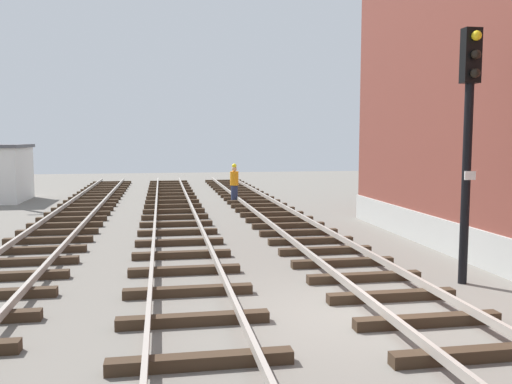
% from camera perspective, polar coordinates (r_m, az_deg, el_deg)
% --- Properties ---
extents(ground_plane, '(80.00, 80.00, 0.00)m').
position_cam_1_polar(ground_plane, '(9.78, 10.60, -12.62)').
color(ground_plane, slate).
extents(track_near_building, '(2.50, 59.07, 0.32)m').
position_cam_1_polar(track_near_building, '(10.09, 15.69, -11.40)').
color(track_near_building, '#38281C').
rests_on(track_near_building, ground).
extents(track_centre, '(2.50, 59.07, 0.32)m').
position_cam_1_polar(track_centre, '(9.17, -6.58, -12.93)').
color(track_centre, '#38281C').
rests_on(track_centre, ground).
extents(signal_mast, '(0.36, 0.40, 5.27)m').
position_cam_1_polar(signal_mast, '(12.02, 21.42, 6.52)').
color(signal_mast, black).
rests_on(signal_mast, ground).
extents(track_worker_foreground, '(0.40, 0.40, 1.87)m').
position_cam_1_polar(track_worker_foreground, '(25.56, -2.29, 0.89)').
color(track_worker_foreground, '#262D4C').
rests_on(track_worker_foreground, ground).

